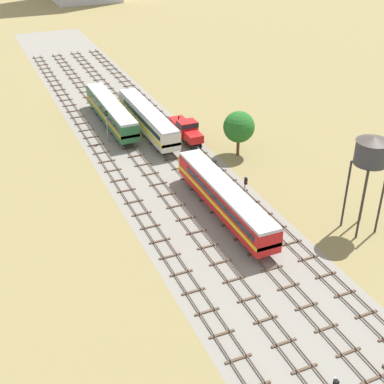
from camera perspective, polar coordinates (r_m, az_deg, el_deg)
name	(u,v)px	position (r m, az deg, el deg)	size (l,w,h in m)	color
ground_plane	(164,170)	(71.77, -3.02, 2.39)	(480.00, 480.00, 0.00)	olive
ballast_bed	(164,170)	(71.77, -3.02, 2.39)	(16.87, 176.00, 0.01)	gray
track_far_left	(116,175)	(70.85, -8.18, 1.85)	(2.40, 126.00, 0.29)	#47382D
track_left	(147,169)	(71.92, -4.91, 2.50)	(2.40, 126.00, 0.29)	#47382D
track_centre_left	(176,163)	(73.22, -1.74, 3.12)	(2.40, 126.00, 0.29)	#47382D
track_centre	(204,158)	(74.75, 1.32, 3.71)	(2.40, 126.00, 0.29)	#47382D
diesel_railcar_centre_left_nearest	(224,197)	(60.24, 3.52, -0.56)	(2.96, 20.50, 3.80)	red
shunter_loco_centre_near	(186,129)	(79.37, -0.64, 6.82)	(2.74, 8.46, 3.10)	red
diesel_railcar_centre_left_mid	(147,118)	(82.11, -4.82, 7.96)	(2.96, 20.50, 3.80)	beige
diesel_railcar_left_midfar	(111,111)	(85.56, -8.72, 8.64)	(2.96, 20.50, 3.80)	#286638
water_tower	(372,153)	(57.72, 18.77, 4.03)	(3.63, 3.63, 11.19)	#2D2826
signal_post_near	(107,121)	(79.98, -9.16, 7.52)	(0.28, 0.47, 4.97)	gray
signal_post_mid	(245,191)	(60.20, 5.70, 0.09)	(0.28, 0.47, 5.17)	gray
lineside_tree_0	(239,127)	(74.32, 5.07, 6.98)	(4.40, 4.40, 6.53)	#4C331E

